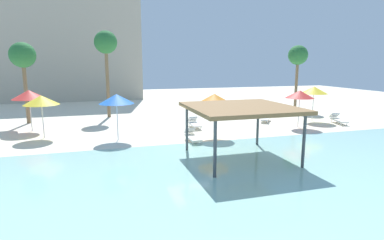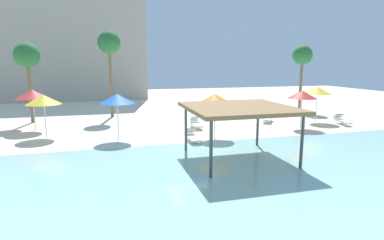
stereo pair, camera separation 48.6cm
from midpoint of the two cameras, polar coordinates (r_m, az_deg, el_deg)
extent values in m
plane|color=beige|center=(16.74, 0.88, -5.66)|extent=(80.00, 80.00, 0.00)
cube|color=#99D1C6|center=(12.06, 7.92, -12.19)|extent=(44.00, 13.50, 0.04)
cylinder|color=#42474C|center=(16.44, -0.29, -1.59)|extent=(0.14, 0.14, 2.43)
cylinder|color=#42474C|center=(17.94, 12.70, -0.83)|extent=(0.14, 0.14, 2.43)
cylinder|color=#42474C|center=(12.57, 4.61, -5.39)|extent=(0.14, 0.14, 2.43)
cylinder|color=#42474C|center=(14.48, 20.38, -3.90)|extent=(0.14, 0.14, 2.43)
cube|color=olive|center=(14.97, 9.52, 2.16)|extent=(4.87, 4.87, 0.18)
cylinder|color=silver|center=(26.84, 22.28, 2.07)|extent=(0.06, 0.06, 2.22)
cone|color=yellow|center=(26.70, 22.48, 5.04)|extent=(2.11, 2.11, 0.58)
cylinder|color=silver|center=(19.60, 4.87, -0.03)|extent=(0.06, 0.06, 2.20)
cone|color=orange|center=(19.40, 4.93, 3.98)|extent=(2.03, 2.03, 0.56)
cylinder|color=silver|center=(19.40, -12.68, -0.29)|extent=(0.06, 0.06, 2.24)
cone|color=blue|center=(19.20, -12.85, 3.83)|extent=(2.09, 2.09, 0.57)
cylinder|color=silver|center=(23.92, 19.91, 1.20)|extent=(0.06, 0.06, 2.14)
cone|color=red|center=(23.76, 20.11, 4.41)|extent=(2.03, 2.03, 0.56)
cylinder|color=silver|center=(24.16, -26.41, 0.91)|extent=(0.06, 0.06, 2.21)
cone|color=red|center=(24.00, -26.68, 4.24)|extent=(2.24, 2.24, 0.62)
cylinder|color=silver|center=(21.58, -24.69, -0.13)|extent=(0.06, 0.06, 2.09)
cone|color=yellow|center=(21.40, -24.96, 3.40)|extent=(2.12, 2.12, 0.58)
cylinder|color=white|center=(26.05, 27.52, -0.79)|extent=(0.05, 0.05, 0.22)
cylinder|color=white|center=(25.82, 26.58, -0.81)|extent=(0.05, 0.05, 0.22)
cylinder|color=white|center=(27.29, 26.07, -0.21)|extent=(0.05, 0.05, 0.22)
cylinder|color=white|center=(27.07, 25.17, -0.22)|extent=(0.05, 0.05, 0.22)
cube|color=white|center=(26.53, 26.35, -0.16)|extent=(1.01, 1.89, 0.10)
cube|color=white|center=(27.13, 25.67, 0.70)|extent=(0.70, 0.63, 0.40)
cylinder|color=white|center=(21.84, 2.49, -1.57)|extent=(0.05, 0.05, 0.22)
cylinder|color=white|center=(21.73, 1.26, -1.62)|extent=(0.05, 0.05, 0.22)
cylinder|color=white|center=(23.21, 1.63, -0.85)|extent=(0.05, 0.05, 0.22)
cylinder|color=white|center=(23.11, 0.47, -0.89)|extent=(0.05, 0.05, 0.22)
cube|color=white|center=(22.43, 1.45, -0.82)|extent=(0.71, 1.83, 0.10)
cube|color=white|center=(23.10, 1.05, 0.20)|extent=(0.63, 0.55, 0.40)
cylinder|color=white|center=(24.81, 14.62, -0.45)|extent=(0.05, 0.05, 0.22)
cylinder|color=white|center=(24.84, 13.52, -0.39)|extent=(0.05, 0.05, 0.22)
cylinder|color=white|center=(26.22, 14.87, 0.11)|extent=(0.05, 0.05, 0.22)
cylinder|color=white|center=(26.25, 13.82, 0.17)|extent=(0.05, 0.05, 0.22)
cube|color=white|center=(25.50, 14.23, 0.22)|extent=(1.50, 1.83, 0.10)
cube|color=white|center=(26.19, 14.39, 1.08)|extent=(0.78, 0.76, 0.40)
cylinder|color=white|center=(17.93, 2.30, -4.22)|extent=(0.05, 0.05, 0.22)
cylinder|color=white|center=(17.79, 0.82, -4.32)|extent=(0.05, 0.05, 0.22)
cylinder|color=white|center=(19.27, 1.05, -3.18)|extent=(0.05, 0.05, 0.22)
cylinder|color=white|center=(19.14, -0.34, -3.27)|extent=(0.05, 0.05, 0.22)
cube|color=white|center=(18.49, 0.94, -3.25)|extent=(0.61, 1.80, 0.10)
cube|color=white|center=(19.13, 0.34, -1.94)|extent=(0.60, 0.51, 0.40)
cylinder|color=brown|center=(27.74, -14.14, 6.70)|extent=(0.28, 0.28, 5.99)
sphere|color=#286B33|center=(27.74, -14.45, 13.61)|extent=(1.90, 1.90, 1.90)
cylinder|color=brown|center=(27.27, -27.03, 4.65)|extent=(0.28, 0.28, 4.88)
sphere|color=#286B33|center=(27.19, -27.52, 10.49)|extent=(1.90, 1.90, 1.90)
cylinder|color=brown|center=(32.85, 19.67, 6.11)|extent=(0.28, 0.28, 5.05)
sphere|color=#286B33|center=(32.79, 19.98, 11.12)|extent=(1.90, 1.90, 1.90)
cube|color=#B2A893|center=(44.84, -22.73, 13.13)|extent=(21.34, 8.62, 14.79)
camera|label=1|loc=(0.24, -89.25, 0.14)|focal=29.14mm
camera|label=2|loc=(0.24, 90.75, -0.14)|focal=29.14mm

